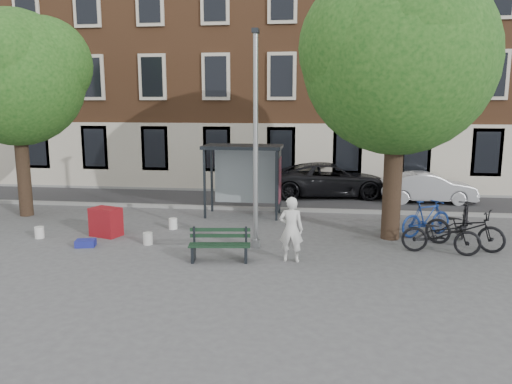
{
  "coord_description": "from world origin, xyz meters",
  "views": [
    {
      "loc": [
        1.83,
        -13.87,
        4.16
      ],
      "look_at": [
        -0.16,
        1.27,
        1.4
      ],
      "focal_mm": 35.0,
      "sensor_mm": 36.0,
      "label": 1
    }
  ],
  "objects_px": {
    "bike_d": "(465,219)",
    "car_dark": "(330,180)",
    "bus_shelter": "(254,164)",
    "car_silver": "(428,188)",
    "bike_a": "(441,234)",
    "red_stand": "(106,222)",
    "notice_sign": "(388,193)",
    "bike_c": "(464,228)",
    "lamppost": "(256,152)",
    "painter": "(291,229)",
    "bike_b": "(426,218)",
    "bench": "(220,246)"
  },
  "relations": [
    {
      "from": "bike_c",
      "to": "car_silver",
      "type": "relative_size",
      "value": 0.59
    },
    {
      "from": "painter",
      "to": "notice_sign",
      "type": "distance_m",
      "value": 4.25
    },
    {
      "from": "bus_shelter",
      "to": "bike_d",
      "type": "xyz_separation_m",
      "value": [
        6.98,
        -1.97,
        -1.38
      ]
    },
    {
      "from": "bus_shelter",
      "to": "notice_sign",
      "type": "xyz_separation_m",
      "value": [
        4.55,
        -2.16,
        -0.56
      ]
    },
    {
      "from": "lamppost",
      "to": "bench",
      "type": "height_order",
      "value": "lamppost"
    },
    {
      "from": "bike_a",
      "to": "bike_b",
      "type": "xyz_separation_m",
      "value": [
        -0.02,
        1.88,
        0.03
      ]
    },
    {
      "from": "painter",
      "to": "bike_b",
      "type": "height_order",
      "value": "painter"
    },
    {
      "from": "painter",
      "to": "car_silver",
      "type": "bearing_deg",
      "value": -118.09
    },
    {
      "from": "bike_a",
      "to": "red_stand",
      "type": "distance_m",
      "value": 10.02
    },
    {
      "from": "bus_shelter",
      "to": "bike_b",
      "type": "distance_m",
      "value": 6.3
    },
    {
      "from": "lamppost",
      "to": "red_stand",
      "type": "xyz_separation_m",
      "value": [
        -4.83,
        0.63,
        -2.33
      ]
    },
    {
      "from": "notice_sign",
      "to": "car_dark",
      "type": "bearing_deg",
      "value": 105.44
    },
    {
      "from": "lamppost",
      "to": "notice_sign",
      "type": "xyz_separation_m",
      "value": [
        3.95,
        1.94,
        -1.43
      ]
    },
    {
      "from": "lamppost",
      "to": "bike_a",
      "type": "distance_m",
      "value": 5.63
    },
    {
      "from": "bench",
      "to": "bike_b",
      "type": "height_order",
      "value": "bike_b"
    },
    {
      "from": "bike_c",
      "to": "painter",
      "type": "bearing_deg",
      "value": 142.35
    },
    {
      "from": "lamppost",
      "to": "red_stand",
      "type": "bearing_deg",
      "value": 172.54
    },
    {
      "from": "car_silver",
      "to": "bike_d",
      "type": "bearing_deg",
      "value": 179.1
    },
    {
      "from": "bench",
      "to": "car_dark",
      "type": "distance_m",
      "value": 10.21
    },
    {
      "from": "bike_b",
      "to": "red_stand",
      "type": "xyz_separation_m",
      "value": [
        -9.99,
        -1.3,
        -0.13
      ]
    },
    {
      "from": "bike_a",
      "to": "painter",
      "type": "bearing_deg",
      "value": 116.84
    },
    {
      "from": "bike_c",
      "to": "car_silver",
      "type": "bearing_deg",
      "value": 28.48
    },
    {
      "from": "bus_shelter",
      "to": "red_stand",
      "type": "distance_m",
      "value": 5.66
    },
    {
      "from": "bike_c",
      "to": "notice_sign",
      "type": "bearing_deg",
      "value": 89.94
    },
    {
      "from": "bike_b",
      "to": "bike_a",
      "type": "bearing_deg",
      "value": 148.78
    },
    {
      "from": "car_dark",
      "to": "red_stand",
      "type": "xyz_separation_m",
      "value": [
        -7.07,
        -7.77,
        -0.3
      ]
    },
    {
      "from": "bus_shelter",
      "to": "bench",
      "type": "distance_m",
      "value": 5.66
    },
    {
      "from": "bike_c",
      "to": "notice_sign",
      "type": "height_order",
      "value": "notice_sign"
    },
    {
      "from": "bus_shelter",
      "to": "lamppost",
      "type": "bearing_deg",
      "value": -81.57
    },
    {
      "from": "bus_shelter",
      "to": "painter",
      "type": "height_order",
      "value": "bus_shelter"
    },
    {
      "from": "bike_d",
      "to": "car_dark",
      "type": "distance_m",
      "value": 7.51
    },
    {
      "from": "bus_shelter",
      "to": "car_silver",
      "type": "bearing_deg",
      "value": 25.9
    },
    {
      "from": "bike_d",
      "to": "car_dark",
      "type": "xyz_separation_m",
      "value": [
        -4.13,
        6.27,
        0.21
      ]
    },
    {
      "from": "painter",
      "to": "notice_sign",
      "type": "xyz_separation_m",
      "value": [
        2.85,
        3.11,
        0.48
      ]
    },
    {
      "from": "car_silver",
      "to": "red_stand",
      "type": "xyz_separation_m",
      "value": [
        -11.13,
        -6.83,
        -0.18
      ]
    },
    {
      "from": "car_silver",
      "to": "red_stand",
      "type": "relative_size",
      "value": 4.25
    },
    {
      "from": "bike_d",
      "to": "car_silver",
      "type": "xyz_separation_m",
      "value": [
        -0.07,
        5.32,
        0.09
      ]
    },
    {
      "from": "painter",
      "to": "bike_c",
      "type": "height_order",
      "value": "painter"
    },
    {
      "from": "bike_c",
      "to": "car_dark",
      "type": "distance_m",
      "value": 8.55
    },
    {
      "from": "bus_shelter",
      "to": "bike_d",
      "type": "distance_m",
      "value": 7.38
    },
    {
      "from": "red_stand",
      "to": "notice_sign",
      "type": "xyz_separation_m",
      "value": [
        8.78,
        1.31,
        0.9
      ]
    },
    {
      "from": "painter",
      "to": "car_dark",
      "type": "relative_size",
      "value": 0.32
    },
    {
      "from": "bike_c",
      "to": "bike_d",
      "type": "distance_m",
      "value": 1.48
    },
    {
      "from": "lamppost",
      "to": "notice_sign",
      "type": "distance_m",
      "value": 4.62
    },
    {
      "from": "red_stand",
      "to": "bus_shelter",
      "type": "bearing_deg",
      "value": 39.41
    },
    {
      "from": "lamppost",
      "to": "bus_shelter",
      "type": "height_order",
      "value": "lamppost"
    },
    {
      "from": "lamppost",
      "to": "bench",
      "type": "relative_size",
      "value": 3.64
    },
    {
      "from": "lamppost",
      "to": "bike_d",
      "type": "height_order",
      "value": "lamppost"
    },
    {
      "from": "lamppost",
      "to": "bench",
      "type": "distance_m",
      "value": 2.86
    },
    {
      "from": "painter",
      "to": "bus_shelter",
      "type": "bearing_deg",
      "value": -69.09
    }
  ]
}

